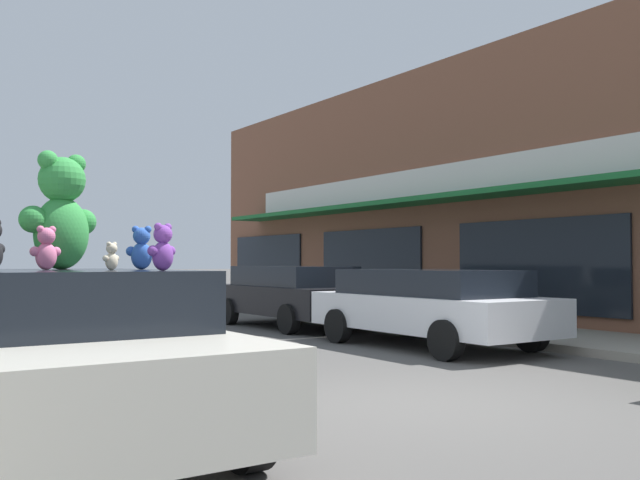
{
  "coord_description": "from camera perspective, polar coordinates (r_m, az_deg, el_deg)",
  "views": [
    {
      "loc": [
        -4.93,
        -5.75,
        1.48
      ],
      "look_at": [
        -0.39,
        1.16,
        1.73
      ],
      "focal_mm": 40.0,
      "sensor_mm": 36.0,
      "label": 1
    }
  ],
  "objects": [
    {
      "name": "plush_art_car",
      "position": [
        6.11,
        -19.88,
        -8.46
      ],
      "size": [
        2.08,
        4.52,
        1.41
      ],
      "rotation": [
        0.0,
        0.0,
        0.01
      ],
      "color": "beige",
      "rests_on": "ground_plane"
    },
    {
      "name": "parked_car_far_center",
      "position": [
        12.53,
        8.74,
        -5.06
      ],
      "size": [
        2.1,
        4.55,
        1.34
      ],
      "color": "silver",
      "rests_on": "ground_plane"
    },
    {
      "name": "ground_plane",
      "position": [
        7.72,
        7.37,
        -12.79
      ],
      "size": [
        260.0,
        260.0,
        0.0
      ],
      "primitive_type": "plane",
      "color": "#514F4C"
    },
    {
      "name": "teddy_bear_brown",
      "position": [
        6.91,
        -19.81,
        -0.66
      ],
      "size": [
        0.28,
        0.23,
        0.39
      ],
      "rotation": [
        0.0,
        0.0,
        3.68
      ],
      "color": "olive",
      "rests_on": "plush_art_car"
    },
    {
      "name": "teddy_bear_blue",
      "position": [
        6.28,
        -14.08,
        -0.66
      ],
      "size": [
        0.28,
        0.23,
        0.37
      ],
      "rotation": [
        0.0,
        0.0,
        2.6
      ],
      "color": "blue",
      "rests_on": "plush_art_car"
    },
    {
      "name": "teddy_bear_cream",
      "position": [
        5.85,
        -16.34,
        -1.27
      ],
      "size": [
        0.17,
        0.13,
        0.22
      ],
      "rotation": [
        0.0,
        0.0,
        3.66
      ],
      "color": "beige",
      "rests_on": "plush_art_car"
    },
    {
      "name": "teddy_bear_giant",
      "position": [
        6.48,
        -20.0,
        2.04
      ],
      "size": [
        0.76,
        0.56,
        1.0
      ],
      "rotation": [
        0.0,
        0.0,
        3.54
      ],
      "color": "green",
      "rests_on": "plush_art_car"
    },
    {
      "name": "teddy_bear_purple",
      "position": [
        5.31,
        -12.48,
        -0.62
      ],
      "size": [
        0.26,
        0.2,
        0.35
      ],
      "rotation": [
        0.0,
        0.0,
        3.56
      ],
      "color": "purple",
      "rests_on": "plush_art_car"
    },
    {
      "name": "parked_car_far_right",
      "position": [
        16.22,
        -2.2,
        -4.29
      ],
      "size": [
        2.05,
        4.4,
        1.38
      ],
      "color": "black",
      "rests_on": "ground_plane"
    },
    {
      "name": "teddy_bear_pink",
      "position": [
        6.09,
        -21.07,
        -0.66
      ],
      "size": [
        0.27,
        0.18,
        0.35
      ],
      "rotation": [
        0.0,
        0.0,
        3.4
      ],
      "color": "pink",
      "rests_on": "plush_art_car"
    }
  ]
}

